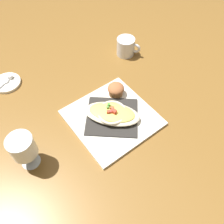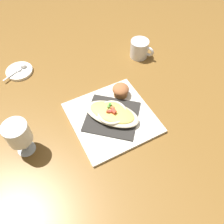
{
  "view_description": "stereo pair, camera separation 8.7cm",
  "coord_description": "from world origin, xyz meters",
  "px_view_note": "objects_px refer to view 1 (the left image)",
  "views": [
    {
      "loc": [
        0.34,
        -0.39,
        0.74
      ],
      "look_at": [
        0.0,
        0.0,
        0.04
      ],
      "focal_mm": 37.86,
      "sensor_mm": 36.0,
      "label": 1
    },
    {
      "loc": [
        0.4,
        -0.33,
        0.74
      ],
      "look_at": [
        0.0,
        0.0,
        0.04
      ],
      "focal_mm": 37.86,
      "sensor_mm": 36.0,
      "label": 2
    }
  ],
  "objects_px": {
    "stemmed_glass": "(23,148)",
    "spoon": "(4,83)",
    "muffin": "(116,89)",
    "gratin_dish": "(112,113)",
    "coffee_mug": "(126,47)",
    "creamer_cup_0": "(10,77)",
    "creamer_saucer": "(7,83)",
    "square_plate": "(112,118)"
  },
  "relations": [
    {
      "from": "coffee_mug",
      "to": "square_plate",
      "type": "bearing_deg",
      "value": -58.36
    },
    {
      "from": "muffin",
      "to": "stemmed_glass",
      "type": "xyz_separation_m",
      "value": [
        -0.02,
        -0.41,
        0.06
      ]
    },
    {
      "from": "square_plate",
      "to": "stemmed_glass",
      "type": "bearing_deg",
      "value": -105.53
    },
    {
      "from": "creamer_saucer",
      "to": "creamer_cup_0",
      "type": "xyz_separation_m",
      "value": [
        -0.01,
        0.03,
        0.01
      ]
    },
    {
      "from": "gratin_dish",
      "to": "coffee_mug",
      "type": "distance_m",
      "value": 0.39
    },
    {
      "from": "gratin_dish",
      "to": "creamer_saucer",
      "type": "height_order",
      "value": "gratin_dish"
    },
    {
      "from": "square_plate",
      "to": "gratin_dish",
      "type": "bearing_deg",
      "value": 129.61
    },
    {
      "from": "gratin_dish",
      "to": "coffee_mug",
      "type": "bearing_deg",
      "value": 121.64
    },
    {
      "from": "muffin",
      "to": "creamer_cup_0",
      "type": "height_order",
      "value": "muffin"
    },
    {
      "from": "square_plate",
      "to": "coffee_mug",
      "type": "height_order",
      "value": "coffee_mug"
    },
    {
      "from": "muffin",
      "to": "coffee_mug",
      "type": "xyz_separation_m",
      "value": [
        -0.14,
        0.23,
        -0.0
      ]
    },
    {
      "from": "gratin_dish",
      "to": "muffin",
      "type": "xyz_separation_m",
      "value": [
        -0.06,
        0.1,
        0.0
      ]
    },
    {
      "from": "stemmed_glass",
      "to": "spoon",
      "type": "relative_size",
      "value": 1.4
    },
    {
      "from": "stemmed_glass",
      "to": "muffin",
      "type": "bearing_deg",
      "value": 86.86
    },
    {
      "from": "muffin",
      "to": "spoon",
      "type": "bearing_deg",
      "value": -145.79
    },
    {
      "from": "coffee_mug",
      "to": "stemmed_glass",
      "type": "xyz_separation_m",
      "value": [
        0.12,
        -0.64,
        0.06
      ]
    },
    {
      "from": "muffin",
      "to": "creamer_cup_0",
      "type": "xyz_separation_m",
      "value": [
        -0.4,
        -0.23,
        -0.02
      ]
    },
    {
      "from": "creamer_saucer",
      "to": "spoon",
      "type": "distance_m",
      "value": 0.01
    },
    {
      "from": "gratin_dish",
      "to": "coffee_mug",
      "type": "xyz_separation_m",
      "value": [
        -0.2,
        0.33,
        0.0
      ]
    },
    {
      "from": "gratin_dish",
      "to": "creamer_cup_0",
      "type": "relative_size",
      "value": 9.74
    },
    {
      "from": "creamer_saucer",
      "to": "creamer_cup_0",
      "type": "height_order",
      "value": "creamer_cup_0"
    },
    {
      "from": "coffee_mug",
      "to": "creamer_cup_0",
      "type": "xyz_separation_m",
      "value": [
        -0.26,
        -0.46,
        -0.02
      ]
    },
    {
      "from": "gratin_dish",
      "to": "coffee_mug",
      "type": "height_order",
      "value": "coffee_mug"
    },
    {
      "from": "creamer_cup_0",
      "to": "creamer_saucer",
      "type": "bearing_deg",
      "value": -74.68
    },
    {
      "from": "muffin",
      "to": "stemmed_glass",
      "type": "bearing_deg",
      "value": -93.14
    },
    {
      "from": "muffin",
      "to": "creamer_cup_0",
      "type": "distance_m",
      "value": 0.46
    },
    {
      "from": "stemmed_glass",
      "to": "spoon",
      "type": "distance_m",
      "value": 0.4
    },
    {
      "from": "muffin",
      "to": "gratin_dish",
      "type": "bearing_deg",
      "value": -56.29
    },
    {
      "from": "square_plate",
      "to": "gratin_dish",
      "type": "height_order",
      "value": "gratin_dish"
    },
    {
      "from": "coffee_mug",
      "to": "creamer_saucer",
      "type": "height_order",
      "value": "coffee_mug"
    },
    {
      "from": "muffin",
      "to": "spoon",
      "type": "relative_size",
      "value": 0.66
    },
    {
      "from": "gratin_dish",
      "to": "creamer_saucer",
      "type": "distance_m",
      "value": 0.49
    },
    {
      "from": "creamer_cup_0",
      "to": "muffin",
      "type": "bearing_deg",
      "value": 30.0
    },
    {
      "from": "square_plate",
      "to": "coffee_mug",
      "type": "relative_size",
      "value": 2.71
    },
    {
      "from": "stemmed_glass",
      "to": "creamer_saucer",
      "type": "xyz_separation_m",
      "value": [
        -0.37,
        0.15,
        -0.09
      ]
    },
    {
      "from": "square_plate",
      "to": "stemmed_glass",
      "type": "xyz_separation_m",
      "value": [
        -0.09,
        -0.31,
        0.09
      ]
    },
    {
      "from": "muffin",
      "to": "square_plate",
      "type": "bearing_deg",
      "value": -56.28
    },
    {
      "from": "stemmed_glass",
      "to": "spoon",
      "type": "bearing_deg",
      "value": 158.65
    },
    {
      "from": "muffin",
      "to": "coffee_mug",
      "type": "height_order",
      "value": "coffee_mug"
    },
    {
      "from": "muffin",
      "to": "spoon",
      "type": "xyz_separation_m",
      "value": [
        -0.39,
        -0.27,
        -0.02
      ]
    },
    {
      "from": "square_plate",
      "to": "muffin",
      "type": "relative_size",
      "value": 4.51
    },
    {
      "from": "gratin_dish",
      "to": "stemmed_glass",
      "type": "distance_m",
      "value": 0.33
    }
  ]
}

